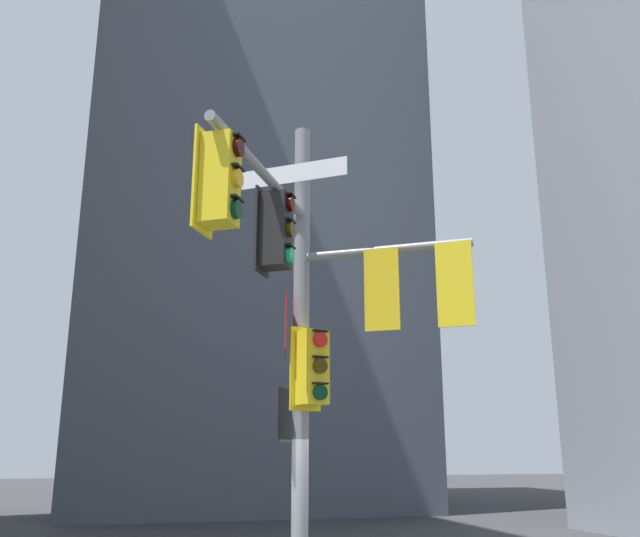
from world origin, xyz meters
TOP-DOWN VIEW (x-y plane):
  - building_mid_block at (2.43, 22.92)m, footprint 14.16×14.16m
  - signal_pole_assembly at (0.09, -0.73)m, footprint 3.87×3.18m

SIDE VIEW (x-z plane):
  - signal_pole_assembly at x=0.09m, z-range 0.65..7.73m
  - building_mid_block at x=2.43m, z-range 0.00..35.22m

